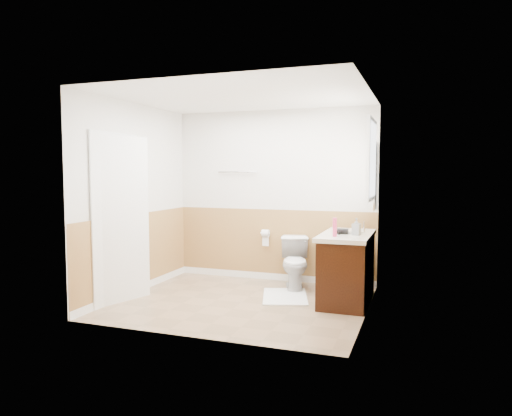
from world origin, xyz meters
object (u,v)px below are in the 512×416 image
at_px(vanity_cabinet, 347,270).
at_px(lotion_bottle, 335,227).
at_px(bath_mat, 285,297).
at_px(toilet, 295,263).
at_px(soap_dispenser, 356,227).

distance_m(vanity_cabinet, lotion_bottle, 0.66).
xyz_separation_m(bath_mat, vanity_cabinet, (0.77, 0.06, 0.39)).
xyz_separation_m(bath_mat, lotion_bottle, (0.67, -0.26, 0.95)).
xyz_separation_m(toilet, soap_dispenser, (0.89, -0.54, 0.60)).
bearing_deg(toilet, vanity_cabinet, -46.55).
bearing_deg(soap_dispenser, vanity_cabinet, 139.03).
distance_m(lotion_bottle, soap_dispenser, 0.31).
height_order(bath_mat, vanity_cabinet, vanity_cabinet).
xyz_separation_m(vanity_cabinet, soap_dispenser, (0.12, -0.10, 0.55)).
distance_m(bath_mat, soap_dispenser, 1.30).
bearing_deg(bath_mat, toilet, 90.00).
bearing_deg(bath_mat, soap_dispenser, -2.53).
height_order(toilet, lotion_bottle, lotion_bottle).
distance_m(vanity_cabinet, soap_dispenser, 0.57).
relative_size(toilet, lotion_bottle, 3.18).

